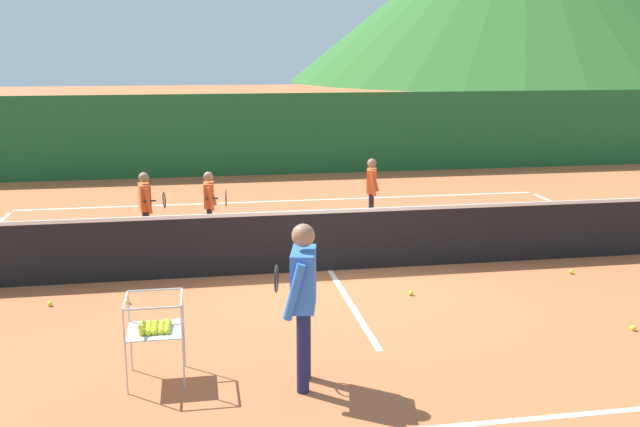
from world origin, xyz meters
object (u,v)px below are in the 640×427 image
object	(u,v)px
tennis_ball_3	(571,272)
tennis_ball_6	(411,293)
tennis_net	(330,239)
student_1	(210,200)
student_2	(372,185)
tennis_ball_1	(633,328)
instructor	(303,290)
tennis_ball_0	(128,301)
tennis_ball_7	(50,304)
ball_cart	(155,328)
student_0	(146,202)

from	to	relation	value
tennis_ball_3	tennis_ball_6	bearing A→B (deg)	-168.87
tennis_net	student_1	world-z (taller)	student_1
student_2	tennis_ball_1	world-z (taller)	student_2
instructor	tennis_ball_0	world-z (taller)	instructor
tennis_ball_0	tennis_ball_1	bearing A→B (deg)	-18.27
tennis_ball_0	tennis_ball_7	xyz separation A→B (m)	(-1.03, 0.08, 0.00)
tennis_ball_1	tennis_ball_6	world-z (taller)	same
tennis_ball_1	tennis_ball_7	size ratio (longest dim) A/B	1.00
tennis_net	instructor	xyz separation A→B (m)	(-0.99, -3.81, 0.52)
ball_cart	tennis_ball_3	world-z (taller)	ball_cart
student_0	tennis_ball_1	distance (m)	7.93
student_1	tennis_ball_0	xyz separation A→B (m)	(-1.20, -3.14, -0.72)
ball_cart	tennis_ball_7	world-z (taller)	ball_cart
tennis_net	ball_cart	distance (m)	4.24
instructor	tennis_ball_1	bearing A→B (deg)	10.07
instructor	tennis_ball_3	distance (m)	5.59
student_1	tennis_ball_3	size ratio (longest dim) A/B	18.51
student_1	tennis_ball_3	xyz separation A→B (m)	(5.40, -2.93, -0.72)
instructor	tennis_ball_6	size ratio (longest dim) A/B	25.05
ball_cart	tennis_net	bearing A→B (deg)	54.32
tennis_ball_0	instructor	bearing A→B (deg)	-54.56
tennis_ball_1	tennis_ball_7	world-z (taller)	same
student_1	tennis_ball_1	bearing A→B (deg)	-46.08
student_1	tennis_ball_0	world-z (taller)	student_1
student_2	tennis_ball_6	size ratio (longest dim) A/B	19.29
tennis_net	tennis_ball_7	distance (m)	4.14
tennis_ball_6	tennis_ball_7	size ratio (longest dim) A/B	1.00
student_2	tennis_ball_6	bearing A→B (deg)	-96.11
student_0	student_1	size ratio (longest dim) A/B	1.04
tennis_ball_6	tennis_ball_7	world-z (taller)	same
tennis_ball_1	tennis_ball_6	distance (m)	2.88
ball_cart	tennis_ball_1	world-z (taller)	ball_cart
tennis_net	instructor	size ratio (longest dim) A/B	6.87
instructor	tennis_ball_7	xyz separation A→B (m)	(-3.01, 2.88, -0.99)
tennis_net	tennis_ball_7	size ratio (longest dim) A/B	172.09
student_1	tennis_ball_0	bearing A→B (deg)	-110.92
tennis_ball_7	ball_cart	bearing A→B (deg)	-58.72
tennis_ball_3	tennis_ball_6	size ratio (longest dim) A/B	1.00
instructor	tennis_ball_0	bearing A→B (deg)	125.44
student_0	tennis_ball_7	world-z (taller)	student_0
student_2	tennis_ball_0	xyz separation A→B (m)	(-4.33, -3.83, -0.75)
tennis_ball_1	instructor	bearing A→B (deg)	-169.93
tennis_ball_1	ball_cart	bearing A→B (deg)	-176.14
tennis_ball_1	student_2	bearing A→B (deg)	107.62
student_2	tennis_ball_3	distance (m)	4.34
ball_cart	tennis_ball_0	world-z (taller)	ball_cart
student_0	student_2	xyz separation A→B (m)	(4.23, 0.85, 0.00)
tennis_net	tennis_ball_1	size ratio (longest dim) A/B	172.09
tennis_net	student_2	world-z (taller)	student_2
tennis_net	tennis_ball_3	world-z (taller)	tennis_net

